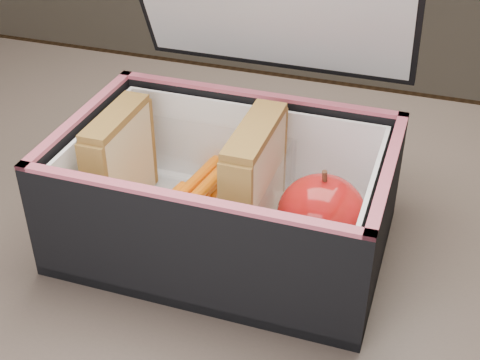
{
  "coord_description": "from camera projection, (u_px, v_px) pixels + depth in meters",
  "views": [
    {
      "loc": [
        0.14,
        -0.42,
        1.14
      ],
      "look_at": [
        -0.02,
        0.05,
        0.81
      ],
      "focal_mm": 50.0,
      "sensor_mm": 36.0,
      "label": 1
    }
  ],
  "objects": [
    {
      "name": "red_apple",
      "position": [
        321.0,
        215.0,
        0.56
      ],
      "size": [
        0.09,
        0.09,
        0.08
      ],
      "rotation": [
        0.0,
        0.0,
        -0.23
      ],
      "color": "#99130C",
      "rests_on": "paper_napkin"
    },
    {
      "name": "plastic_tub",
      "position": [
        186.0,
        190.0,
        0.6
      ],
      "size": [
        0.17,
        0.12,
        0.07
      ],
      "primitive_type": null,
      "color": "white",
      "rests_on": "lunch_bag"
    },
    {
      "name": "kitchen_table",
      "position": [
        244.0,
        347.0,
        0.63
      ],
      "size": [
        1.2,
        0.8,
        0.75
      ],
      "color": "#50423A",
      "rests_on": "ground"
    },
    {
      "name": "paper_napkin",
      "position": [
        317.0,
        247.0,
        0.59
      ],
      "size": [
        0.09,
        0.1,
        0.01
      ],
      "primitive_type": "cube",
      "rotation": [
        0.0,
        0.0,
        -0.4
      ],
      "color": "white",
      "rests_on": "lunch_bag"
    },
    {
      "name": "lunch_bag",
      "position": [
        227.0,
        184.0,
        0.59
      ],
      "size": [
        0.28,
        0.26,
        0.27
      ],
      "color": "black",
      "rests_on": "kitchen_table"
    },
    {
      "name": "sandwich_right",
      "position": [
        254.0,
        183.0,
        0.57
      ],
      "size": [
        0.03,
        0.1,
        0.11
      ],
      "color": "beige",
      "rests_on": "plastic_tub"
    },
    {
      "name": "sandwich_left",
      "position": [
        120.0,
        162.0,
        0.61
      ],
      "size": [
        0.02,
        0.09,
        0.1
      ],
      "color": "beige",
      "rests_on": "plastic_tub"
    },
    {
      "name": "carrot_sticks",
      "position": [
        188.0,
        202.0,
        0.62
      ],
      "size": [
        0.05,
        0.16,
        0.03
      ],
      "color": "orange",
      "rests_on": "plastic_tub"
    }
  ]
}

